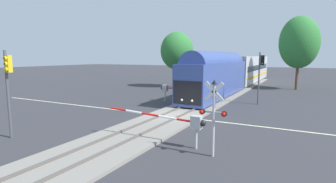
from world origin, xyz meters
TOP-DOWN VIEW (x-y plane):
  - ground_plane at (0.00, 0.00)m, footprint 220.00×220.00m
  - road_centre_stripe at (0.00, 0.00)m, footprint 44.00×0.20m
  - railway_track at (0.00, 0.00)m, footprint 4.40×80.00m
  - commuter_train at (0.00, 21.72)m, footprint 3.04×41.66m
  - crossing_gate_near at (3.58, -6.33)m, footprint 6.35×0.40m
  - crossing_signal_mast at (5.50, -7.03)m, footprint 1.36×0.44m
  - crossing_gate_far at (-3.70, 6.33)m, footprint 5.84×0.40m
  - traffic_signal_far_side at (5.26, 9.02)m, footprint 0.53×0.38m
  - traffic_signal_near_left at (-6.23, -9.81)m, footprint 0.53×0.38m
  - oak_behind_train at (-8.99, 18.96)m, footprint 5.18×5.18m
  - elm_centre_background at (8.21, 24.54)m, footprint 5.60×5.60m

SIDE VIEW (x-z plane):
  - ground_plane at x=0.00m, z-range 0.00..0.00m
  - road_centre_stripe at x=0.00m, z-range 0.00..0.01m
  - railway_track at x=0.00m, z-range -0.06..0.26m
  - crossing_gate_near at x=3.58m, z-range 0.53..2.33m
  - crossing_gate_far at x=-3.70m, z-range 0.49..2.38m
  - crossing_signal_mast at x=5.50m, z-range 0.43..4.27m
  - commuter_train at x=0.00m, z-range 0.20..5.36m
  - traffic_signal_near_left at x=-6.23m, z-range 0.91..6.21m
  - traffic_signal_far_side at x=5.26m, z-range 0.91..6.26m
  - oak_behind_train at x=-8.99m, z-range 1.39..10.16m
  - elm_centre_background at x=8.21m, z-range 1.57..12.35m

